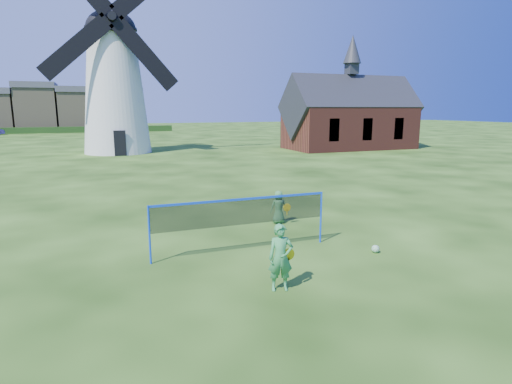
{
  "coord_description": "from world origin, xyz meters",
  "views": [
    {
      "loc": [
        -4.23,
        -11.04,
        3.96
      ],
      "look_at": [
        0.2,
        0.5,
        1.5
      ],
      "focal_mm": 29.49,
      "sensor_mm": 36.0,
      "label": 1
    }
  ],
  "objects": [
    {
      "name": "player_girl",
      "position": [
        -0.59,
        -3.07,
        0.75
      ],
      "size": [
        0.73,
        0.48,
        1.5
      ],
      "rotation": [
        0.0,
        0.0,
        -0.24
      ],
      "color": "#3B9450",
      "rests_on": "ground"
    },
    {
      "name": "player_boy",
      "position": [
        1.63,
        2.01,
        0.58
      ],
      "size": [
        0.66,
        0.45,
        1.16
      ],
      "rotation": [
        0.0,
        0.0,
        3.02
      ],
      "color": "#408543",
      "rests_on": "ground"
    },
    {
      "name": "chapel",
      "position": [
        19.77,
        25.34,
        3.08
      ],
      "size": [
        12.95,
        6.28,
        10.95
      ],
      "color": "maroon",
      "rests_on": "ground"
    },
    {
      "name": "ground",
      "position": [
        0.0,
        0.0,
        0.0
      ],
      "size": [
        220.0,
        220.0,
        0.0
      ],
      "primitive_type": "plane",
      "color": "black",
      "rests_on": "ground"
    },
    {
      "name": "play_ball",
      "position": [
        2.9,
        -1.78,
        0.11
      ],
      "size": [
        0.22,
        0.22,
        0.22
      ],
      "primitive_type": "sphere",
      "color": "green",
      "rests_on": "ground"
    },
    {
      "name": "windmill",
      "position": [
        -2.19,
        29.32,
        6.18
      ],
      "size": [
        11.81,
        5.87,
        17.24
      ],
      "color": "silver",
      "rests_on": "ground"
    },
    {
      "name": "badminton_net",
      "position": [
        -0.58,
        -0.41,
        1.14
      ],
      "size": [
        5.05,
        0.05,
        1.55
      ],
      "color": "blue",
      "rests_on": "ground"
    }
  ]
}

